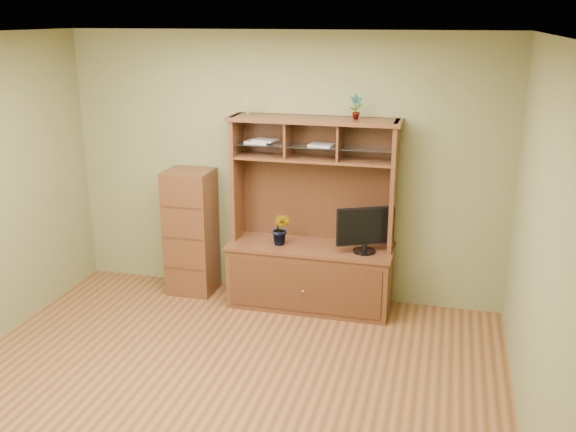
% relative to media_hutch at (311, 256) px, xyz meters
% --- Properties ---
extents(room, '(4.54, 4.04, 2.74)m').
position_rel_media_hutch_xyz_m(room, '(-0.36, -1.73, 0.83)').
color(room, brown).
rests_on(room, ground).
extents(media_hutch, '(1.66, 0.61, 1.90)m').
position_rel_media_hutch_xyz_m(media_hutch, '(0.00, 0.00, 0.00)').
color(media_hutch, '#432613').
rests_on(media_hutch, room).
extents(monitor, '(0.53, 0.28, 0.45)m').
position_rel_media_hutch_xyz_m(monitor, '(0.54, -0.08, 0.36)').
color(monitor, black).
rests_on(monitor, media_hutch).
extents(orchid_plant, '(0.21, 0.18, 0.33)m').
position_rel_media_hutch_xyz_m(orchid_plant, '(-0.29, -0.08, 0.29)').
color(orchid_plant, '#395D20').
rests_on(orchid_plant, media_hutch).
extents(top_plant, '(0.14, 0.12, 0.23)m').
position_rel_media_hutch_xyz_m(top_plant, '(0.39, 0.08, 1.49)').
color(top_plant, '#2B6724').
rests_on(top_plant, media_hutch).
extents(reed_diffuser, '(0.05, 0.05, 0.26)m').
position_rel_media_hutch_xyz_m(reed_diffuser, '(-0.66, 0.08, 1.48)').
color(reed_diffuser, silver).
rests_on(reed_diffuser, media_hutch).
extents(magazines, '(0.88, 0.21, 0.04)m').
position_rel_media_hutch_xyz_m(magazines, '(-0.33, 0.08, 1.13)').
color(magazines, '#A1A1A5').
rests_on(magazines, media_hutch).
extents(side_cabinet, '(0.47, 0.43, 1.32)m').
position_rel_media_hutch_xyz_m(side_cabinet, '(-1.30, 0.04, 0.14)').
color(side_cabinet, '#432613').
rests_on(side_cabinet, room).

